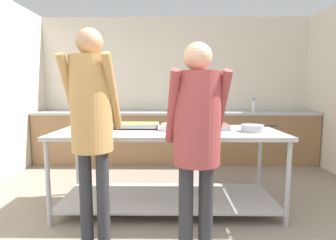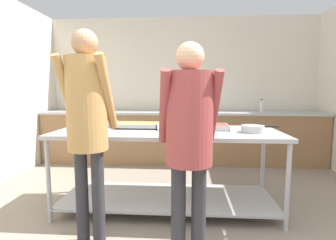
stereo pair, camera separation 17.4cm
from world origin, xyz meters
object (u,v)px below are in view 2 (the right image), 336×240
(guest_serving_right, at_px, (87,114))
(water_bottle, at_px, (262,106))
(sauce_pan, at_px, (253,129))
(plate_stack, at_px, (173,127))
(serving_tray_roast, at_px, (208,127))
(serving_tray_vegetables, at_px, (98,124))
(guest_serving_left, at_px, (189,129))
(serving_tray_greens, at_px, (138,125))

(guest_serving_right, distance_m, water_bottle, 3.32)
(sauce_pan, xyz_separation_m, water_bottle, (0.62, 1.93, 0.11))
(plate_stack, distance_m, sauce_pan, 0.83)
(plate_stack, height_order, guest_serving_right, guest_serving_right)
(serving_tray_roast, relative_size, sauce_pan, 1.15)
(serving_tray_vegetables, bearing_deg, water_bottle, 34.27)
(serving_tray_roast, bearing_deg, serving_tray_vegetables, 173.50)
(serving_tray_vegetables, relative_size, serving_tray_roast, 1.03)
(serving_tray_vegetables, relative_size, guest_serving_right, 0.25)
(plate_stack, relative_size, serving_tray_roast, 0.64)
(sauce_pan, height_order, water_bottle, water_bottle)
(sauce_pan, height_order, guest_serving_left, guest_serving_left)
(plate_stack, bearing_deg, serving_tray_greens, 157.53)
(sauce_pan, bearing_deg, serving_tray_vegetables, 169.09)
(water_bottle, bearing_deg, guest_serving_right, -129.26)
(serving_tray_roast, xyz_separation_m, water_bottle, (1.06, 1.75, 0.13))
(water_bottle, bearing_deg, serving_tray_roast, -121.19)
(serving_tray_vegetables, bearing_deg, serving_tray_roast, -6.50)
(plate_stack, relative_size, guest_serving_right, 0.15)
(serving_tray_roast, bearing_deg, sauce_pan, -23.06)
(serving_tray_greens, bearing_deg, serving_tray_vegetables, 171.05)
(guest_serving_left, distance_m, water_bottle, 2.99)
(guest_serving_right, bearing_deg, plate_stack, 47.69)
(serving_tray_roast, height_order, water_bottle, water_bottle)
(serving_tray_vegetables, relative_size, sauce_pan, 1.19)
(serving_tray_roast, bearing_deg, serving_tray_greens, 175.04)
(serving_tray_vegetables, xyz_separation_m, sauce_pan, (1.73, -0.33, 0.01))
(serving_tray_roast, height_order, guest_serving_left, guest_serving_left)
(sauce_pan, bearing_deg, water_bottle, 72.18)
(serving_tray_roast, distance_m, sauce_pan, 0.47)
(serving_tray_vegetables, bearing_deg, guest_serving_left, -45.79)
(serving_tray_greens, xyz_separation_m, guest_serving_right, (-0.25, -0.89, 0.22))
(sauce_pan, bearing_deg, guest_serving_left, -130.60)
(serving_tray_greens, relative_size, guest_serving_right, 0.27)
(serving_tray_greens, xyz_separation_m, plate_stack, (0.41, -0.17, 0.01))
(guest_serving_right, bearing_deg, guest_serving_left, -8.81)
(plate_stack, distance_m, water_bottle, 2.35)
(serving_tray_greens, relative_size, sauce_pan, 1.29)
(serving_tray_vegetables, relative_size, water_bottle, 1.88)
(serving_tray_vegetables, height_order, guest_serving_left, guest_serving_left)
(serving_tray_greens, height_order, serving_tray_roast, same)
(serving_tray_greens, distance_m, plate_stack, 0.44)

